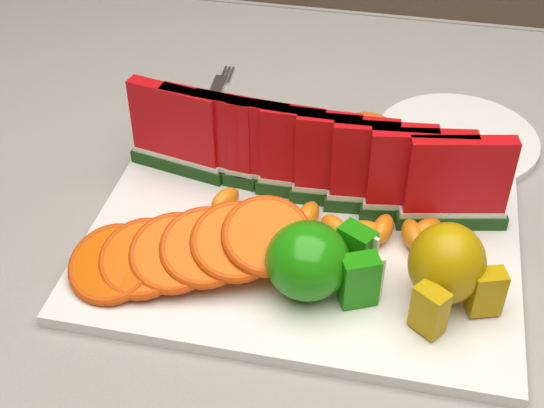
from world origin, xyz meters
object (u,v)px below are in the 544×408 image
Objects in this scene: pear_cluster at (448,268)px; side_plate at (457,139)px; platter at (303,238)px; fork at (210,109)px; apple_cluster at (316,261)px.

side_plate is at bearing 88.27° from pear_cluster.
fork is (-0.15, 0.21, -0.00)m from platter.
pear_cluster is 0.52× the size of side_plate.
side_plate is at bearing 55.16° from platter.
platter is at bearing 156.01° from pear_cluster.
apple_cluster reaches higher than fork.
apple_cluster is at bearing -174.98° from pear_cluster.
pear_cluster is 0.26m from side_plate.
pear_cluster is 0.49× the size of fork.
platter is at bearing -54.05° from fork.
platter is 4.20× the size of pear_cluster.
pear_cluster is 0.39m from fork.
platter is at bearing -124.84° from side_plate.
apple_cluster is 0.52× the size of fork.
platter is 2.05× the size of fork.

